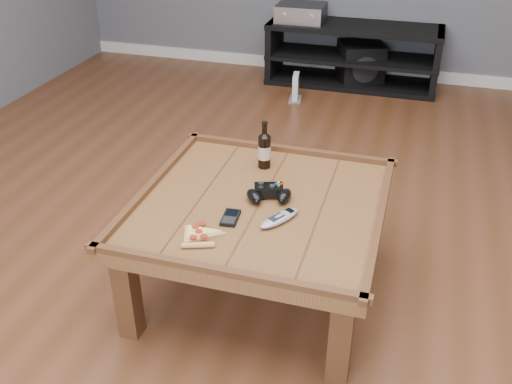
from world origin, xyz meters
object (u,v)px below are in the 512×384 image
(pizza_slice, at_px, (199,235))
(remote_control, at_px, (280,218))
(game_console, at_px, (296,89))
(beer_bottle, at_px, (264,149))
(smartphone, at_px, (230,218))
(media_console, at_px, (352,56))
(av_receiver, at_px, (301,13))
(coffee_table, at_px, (260,214))
(subwoofer, at_px, (360,63))
(game_controller, at_px, (269,193))

(pizza_slice, xyz_separation_m, remote_control, (0.26, 0.19, 0.01))
(pizza_slice, distance_m, game_console, 2.59)
(beer_bottle, height_order, smartphone, beer_bottle)
(media_console, xyz_separation_m, av_receiver, (-0.45, -0.00, 0.32))
(pizza_slice, bearing_deg, coffee_table, 43.23)
(pizza_slice, relative_size, game_console, 1.17)
(remote_control, bearing_deg, subwoofer, 122.02)
(media_console, xyz_separation_m, smartphone, (-0.08, -2.90, 0.21))
(game_controller, xyz_separation_m, smartphone, (-0.11, -0.19, -0.02))
(media_console, bearing_deg, remote_control, -87.79)
(coffee_table, height_order, beer_bottle, beer_bottle)
(av_receiver, bearing_deg, pizza_slice, -85.13)
(pizza_slice, xyz_separation_m, av_receiver, (-0.29, 3.05, 0.11))
(coffee_table, distance_m, game_console, 2.31)
(beer_bottle, xyz_separation_m, remote_control, (0.18, -0.42, -0.08))
(game_controller, height_order, pizza_slice, game_controller)
(media_console, relative_size, av_receiver, 3.61)
(game_controller, distance_m, pizza_slice, 0.38)
(pizza_slice, relative_size, subwoofer, 0.55)
(media_console, xyz_separation_m, subwoofer, (0.06, 0.05, -0.08))
(beer_bottle, relative_size, pizza_slice, 0.90)
(remote_control, bearing_deg, coffee_table, 165.56)
(beer_bottle, relative_size, game_controller, 1.11)
(game_controller, height_order, remote_control, game_controller)
(beer_bottle, distance_m, av_receiver, 2.47)
(media_console, bearing_deg, beer_bottle, -91.62)
(media_console, distance_m, remote_control, 2.87)
(media_console, xyz_separation_m, pizza_slice, (-0.15, -3.05, 0.21))
(pizza_slice, bearing_deg, smartphone, 43.10)
(coffee_table, height_order, remote_control, remote_control)
(coffee_table, height_order, media_console, media_console)
(coffee_table, bearing_deg, av_receiver, 99.28)
(beer_bottle, relative_size, smartphone, 1.89)
(media_console, bearing_deg, coffee_table, -90.00)
(coffee_table, height_order, subwoofer, coffee_table)
(av_receiver, distance_m, subwoofer, 0.65)
(pizza_slice, relative_size, av_receiver, 0.64)
(pizza_slice, distance_m, subwoofer, 3.12)
(subwoofer, bearing_deg, coffee_table, -113.66)
(game_controller, relative_size, smartphone, 1.71)
(game_console, bearing_deg, coffee_table, -89.41)
(av_receiver, bearing_deg, beer_bottle, -81.83)
(media_console, bearing_deg, pizza_slice, -92.88)
(coffee_table, bearing_deg, smartphone, -116.98)
(media_console, relative_size, pizza_slice, 5.67)
(media_console, height_order, remote_control, media_console)
(media_console, distance_m, game_controller, 2.72)
(media_console, distance_m, av_receiver, 0.55)
(coffee_table, bearing_deg, media_console, 90.00)
(pizza_slice, relative_size, remote_control, 1.23)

